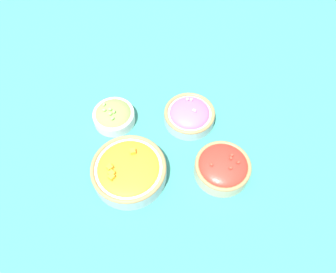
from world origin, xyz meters
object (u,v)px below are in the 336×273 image
object	(u,v)px
bowl_lettuce	(114,115)
bowl_cherry_tomatoes	(223,167)
bowl_squash	(129,170)
bowl_red_onion	(189,115)

from	to	relation	value
bowl_lettuce	bowl_cherry_tomatoes	xyz separation A→B (m)	(0.33, -0.20, 0.00)
bowl_cherry_tomatoes	bowl_squash	distance (m)	0.27
bowl_red_onion	bowl_squash	distance (m)	0.27
bowl_cherry_tomatoes	bowl_squash	bearing A→B (deg)	-179.36
bowl_lettuce	bowl_squash	world-z (taller)	bowl_squash
bowl_cherry_tomatoes	bowl_red_onion	bearing A→B (deg)	113.42
bowl_lettuce	bowl_cherry_tomatoes	world-z (taller)	bowl_cherry_tomatoes
bowl_cherry_tomatoes	bowl_red_onion	size ratio (longest dim) A/B	0.99
bowl_cherry_tomatoes	bowl_squash	world-z (taller)	bowl_squash
bowl_cherry_tomatoes	bowl_red_onion	xyz separation A→B (m)	(-0.08, 0.19, -0.01)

